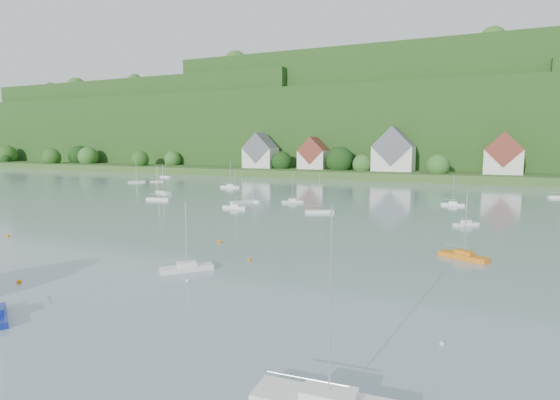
% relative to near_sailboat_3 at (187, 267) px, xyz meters
% --- Properties ---
extents(far_shore_strip, '(600.00, 60.00, 3.00)m').
position_rel_near_sailboat_3_xyz_m(far_shore_strip, '(-9.57, 158.97, 1.07)').
color(far_shore_strip, '#314F1D').
rests_on(far_shore_strip, ground).
extents(forested_ridge, '(620.00, 181.22, 69.89)m').
position_rel_near_sailboat_3_xyz_m(forested_ridge, '(-9.18, 227.54, 22.46)').
color(forested_ridge, '#1B3F14').
rests_on(forested_ridge, ground).
extents(village_building_0, '(14.00, 10.40, 16.00)m').
position_rel_near_sailboat_3_xyz_m(village_building_0, '(-64.57, 145.97, 9.08)').
color(village_building_0, silver).
rests_on(village_building_0, far_shore_strip).
extents(village_building_1, '(12.00, 9.36, 14.00)m').
position_rel_near_sailboat_3_xyz_m(village_building_1, '(-39.57, 147.97, 8.32)').
color(village_building_1, silver).
rests_on(village_building_1, far_shore_strip).
extents(village_building_2, '(16.00, 11.44, 18.00)m').
position_rel_near_sailboat_3_xyz_m(village_building_2, '(-4.57, 146.97, 9.84)').
color(village_building_2, silver).
rests_on(village_building_2, far_shore_strip).
extents(village_building_3, '(13.00, 10.40, 15.50)m').
position_rel_near_sailboat_3_xyz_m(village_building_3, '(35.43, 144.97, 9.00)').
color(village_building_3, silver).
rests_on(village_building_3, far_shore_strip).
extents(near_sailboat_3, '(5.10, 5.46, 7.89)m').
position_rel_near_sailboat_3_xyz_m(near_sailboat_3, '(0.00, 0.00, 0.00)').
color(near_sailboat_3, silver).
rests_on(near_sailboat_3, ground).
extents(near_sailboat_5, '(6.23, 4.21, 8.23)m').
position_rel_near_sailboat_3_xyz_m(near_sailboat_5, '(28.22, 18.72, 0.01)').
color(near_sailboat_5, orange).
rests_on(near_sailboat_5, ground).
extents(mooring_buoy_0, '(0.48, 0.48, 0.48)m').
position_rel_near_sailboat_3_xyz_m(mooring_buoy_0, '(-13.13, -10.88, -0.43)').
color(mooring_buoy_0, '#FF7400').
rests_on(mooring_buoy_0, ground).
extents(mooring_buoy_1, '(0.39, 0.39, 0.39)m').
position_rel_near_sailboat_3_xyz_m(mooring_buoy_1, '(2.49, -3.38, -0.43)').
color(mooring_buoy_1, silver).
rests_on(mooring_buoy_1, ground).
extents(mooring_buoy_2, '(0.50, 0.50, 0.50)m').
position_rel_near_sailboat_3_xyz_m(mooring_buoy_2, '(-4.51, 14.15, -0.43)').
color(mooring_buoy_2, '#FF7400').
rests_on(mooring_buoy_2, ground).
extents(mooring_buoy_3, '(0.43, 0.43, 0.43)m').
position_rel_near_sailboat_3_xyz_m(mooring_buoy_3, '(4.24, 6.91, -0.43)').
color(mooring_buoy_3, '#FF7400').
rests_on(mooring_buoy_3, ground).
extents(mooring_buoy_4, '(0.38, 0.38, 0.38)m').
position_rel_near_sailboat_3_xyz_m(mooring_buoy_4, '(27.99, -8.14, -0.43)').
color(mooring_buoy_4, silver).
rests_on(mooring_buoy_4, ground).
extents(mooring_buoy_5, '(0.50, 0.50, 0.50)m').
position_rel_near_sailboat_3_xyz_m(mooring_buoy_5, '(-36.28, 4.12, -0.43)').
color(mooring_buoy_5, '#FF7400').
rests_on(mooring_buoy_5, ground).
extents(far_sailboat_cluster, '(184.34, 71.95, 8.71)m').
position_rel_near_sailboat_3_xyz_m(far_sailboat_cluster, '(-0.80, 74.59, -0.06)').
color(far_sailboat_cluster, silver).
rests_on(far_sailboat_cluster, ground).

